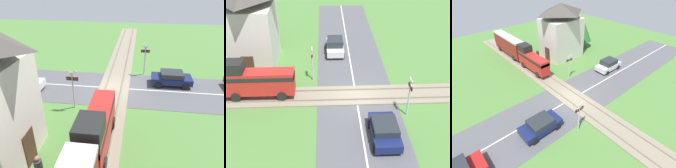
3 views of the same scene
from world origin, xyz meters
TOP-DOWN VIEW (x-y plane):
  - ground_plane at (0.00, 0.00)m, footprint 60.00×60.00m
  - road_surface at (0.00, 0.00)m, footprint 48.00×6.40m
  - track_bed at (0.00, 0.00)m, footprint 2.80×48.00m
  - train at (0.00, 12.05)m, footprint 1.58×13.81m
  - car_near_crossing at (-5.30, -1.44)m, footprint 3.74×1.97m
  - car_far_side at (8.22, 1.44)m, footprint 3.79×1.90m
  - crossing_signal_west_approach at (-2.73, -3.61)m, footprint 0.90×0.18m
  - crossing_signal_east_approach at (2.73, 3.61)m, footprint 0.90×0.18m
  - station_building at (6.29, 9.40)m, footprint 5.97×4.86m
  - pedestrian_by_station at (2.49, 10.58)m, footprint 0.42×0.42m
  - tree_by_station at (11.56, 9.81)m, footprint 3.06×3.06m

SIDE VIEW (x-z plane):
  - ground_plane at x=0.00m, z-range 0.00..0.00m
  - road_surface at x=0.00m, z-range 0.00..0.02m
  - track_bed at x=0.00m, z-range -0.05..0.19m
  - car_near_crossing at x=-5.30m, z-range 0.05..1.39m
  - pedestrian_by_station at x=2.49m, z-range -0.07..1.60m
  - car_far_side at x=8.22m, z-range 0.02..1.61m
  - train at x=0.00m, z-range 0.28..3.46m
  - crossing_signal_west_approach at x=-2.73m, z-range 0.45..3.65m
  - crossing_signal_east_approach at x=2.73m, z-range 0.45..3.65m
  - tree_by_station at x=11.56m, z-range 0.59..5.46m
  - station_building at x=6.29m, z-range -0.11..7.89m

